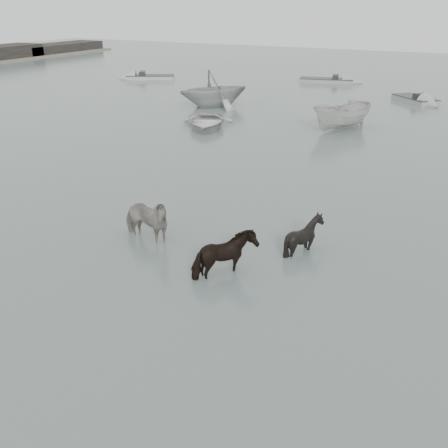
{
  "coord_description": "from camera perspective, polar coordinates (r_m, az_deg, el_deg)",
  "views": [
    {
      "loc": [
        5.83,
        -11.22,
        6.96
      ],
      "look_at": [
        -0.25,
        0.55,
        1.0
      ],
      "focal_mm": 40.0,
      "sensor_mm": 36.0,
      "label": 1
    }
  ],
  "objects": [
    {
      "name": "ground",
      "position": [
        14.43,
        -0.12,
        -4.62
      ],
      "size": [
        140.0,
        140.0,
        0.0
      ],
      "primitive_type": "plane",
      "color": "#566760",
      "rests_on": "ground"
    },
    {
      "name": "skiff_outer",
      "position": [
        50.51,
        -8.43,
        16.48
      ],
      "size": [
        6.24,
        4.47,
        0.75
      ],
      "primitive_type": null,
      "rotation": [
        0.0,
        0.0,
        3.65
      ],
      "color": "#A8A9A4",
      "rests_on": "ground"
    },
    {
      "name": "skiff_far",
      "position": [
        48.76,
        11.64,
        15.99
      ],
      "size": [
        6.82,
        3.01,
        0.75
      ],
      "primitive_type": null,
      "rotation": [
        0.0,
        0.0,
        0.22
      ],
      "color": "gray",
      "rests_on": "ground"
    },
    {
      "name": "rowboat_lead",
      "position": [
        30.35,
        -2.04,
        11.82
      ],
      "size": [
        4.57,
        5.22,
        0.9
      ],
      "primitive_type": "imported",
      "rotation": [
        0.0,
        0.0,
        0.4
      ],
      "color": "beige",
      "rests_on": "ground"
    },
    {
      "name": "rowboat_trail",
      "position": [
        36.53,
        -1.17,
        15.35
      ],
      "size": [
        6.54,
        6.66,
        2.66
      ],
      "primitive_type": "imported",
      "rotation": [
        0.0,
        0.0,
        2.48
      ],
      "color": "#A9ACA9",
      "rests_on": "ground"
    },
    {
      "name": "pony_dark",
      "position": [
        13.49,
        0.2,
        -3.12
      ],
      "size": [
        1.51,
        1.69,
        1.53
      ],
      "primitive_type": "imported",
      "rotation": [
        0.0,
        0.0,
        1.43
      ],
      "color": "black",
      "rests_on": "ground"
    },
    {
      "name": "pony_black",
      "position": [
        15.11,
        9.19,
        -0.53
      ],
      "size": [
        1.65,
        1.58,
        1.43
      ],
      "primitive_type": "imported",
      "rotation": [
        0.0,
        0.0,
        1.98
      ],
      "color": "black",
      "rests_on": "ground"
    },
    {
      "name": "boat_small",
      "position": [
        30.66,
        13.37,
        12.08
      ],
      "size": [
        3.55,
        4.64,
        1.69
      ],
      "primitive_type": "imported",
      "rotation": [
        0.0,
        0.0,
        -0.5
      ],
      "color": "#B4B3AF",
      "rests_on": "ground"
    },
    {
      "name": "skiff_mid",
      "position": [
        40.85,
        21.03,
        13.39
      ],
      "size": [
        4.67,
        4.63,
        0.75
      ],
      "primitive_type": null,
      "rotation": [
        0.0,
        0.0,
        -0.78
      ],
      "color": "gray",
      "rests_on": "ground"
    },
    {
      "name": "pony_pinto",
      "position": [
        15.68,
        -9.03,
        0.96
      ],
      "size": [
        2.1,
        1.13,
        1.7
      ],
      "primitive_type": "imported",
      "rotation": [
        0.0,
        0.0,
        1.46
      ],
      "color": "black",
      "rests_on": "ground"
    }
  ]
}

